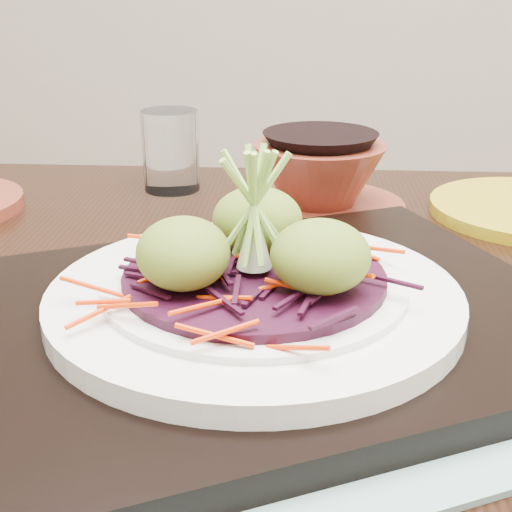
# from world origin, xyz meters

# --- Properties ---
(dining_table) EXTENTS (1.12, 0.75, 0.70)m
(dining_table) POSITION_xyz_m (-0.08, -0.02, 0.60)
(dining_table) COLOR black
(dining_table) RESTS_ON ground
(placemat) EXTENTS (0.58, 0.53, 0.00)m
(placemat) POSITION_xyz_m (-0.08, -0.08, 0.70)
(placemat) COLOR gray
(placemat) RESTS_ON dining_table
(serving_tray) EXTENTS (0.50, 0.45, 0.02)m
(serving_tray) POSITION_xyz_m (-0.08, -0.08, 0.71)
(serving_tray) COLOR black
(serving_tray) RESTS_ON placemat
(white_plate) EXTENTS (0.27, 0.27, 0.02)m
(white_plate) POSITION_xyz_m (-0.08, -0.08, 0.73)
(white_plate) COLOR white
(white_plate) RESTS_ON serving_tray
(cabbage_bed) EXTENTS (0.17, 0.17, 0.01)m
(cabbage_bed) POSITION_xyz_m (-0.08, -0.08, 0.74)
(cabbage_bed) COLOR #31091C
(cabbage_bed) RESTS_ON white_plate
(carrot_julienne) EXTENTS (0.21, 0.21, 0.01)m
(carrot_julienne) POSITION_xyz_m (-0.08, -0.08, 0.75)
(carrot_julienne) COLOR red
(carrot_julienne) RESTS_ON cabbage_bed
(guacamole_scoops) EXTENTS (0.15, 0.13, 0.05)m
(guacamole_scoops) POSITION_xyz_m (-0.08, -0.09, 0.77)
(guacamole_scoops) COLOR olive
(guacamole_scoops) RESTS_ON cabbage_bed
(scallion_garnish) EXTENTS (0.06, 0.06, 0.09)m
(scallion_garnish) POSITION_xyz_m (-0.08, -0.08, 0.79)
(scallion_garnish) COLOR #95CD52
(scallion_garnish) RESTS_ON cabbage_bed
(water_glass) EXTENTS (0.07, 0.07, 0.09)m
(water_glass) POSITION_xyz_m (-0.19, 0.26, 0.74)
(water_glass) COLOR white
(water_glass) RESTS_ON dining_table
(terracotta_bowl_set) EXTENTS (0.20, 0.20, 0.07)m
(terracotta_bowl_set) POSITION_xyz_m (-0.03, 0.18, 0.73)
(terracotta_bowl_set) COLOR maroon
(terracotta_bowl_set) RESTS_ON dining_table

